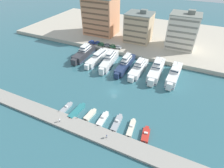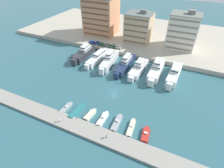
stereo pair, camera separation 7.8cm
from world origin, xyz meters
The scene contains 31 objects.
ground_plane centered at (0.00, 0.00, 0.00)m, with size 400.00×400.00×0.00m, color #336670.
quay_promenade centered at (0.00, 65.86, 1.06)m, with size 180.00×70.00×2.12m, color #BCB29E.
pier_dock centered at (0.00, -21.86, 0.42)m, with size 120.00×5.68×0.83m, color #9E998E.
yacht_charcoal_far_left centered at (-27.36, 20.89, 2.32)m, with size 5.50×21.14×8.02m.
yacht_white_left centered at (-18.44, 20.48, 1.84)m, with size 4.89×22.02×6.33m.
yacht_white_mid_left centered at (-11.25, 19.14, 2.44)m, with size 5.79×21.91×8.30m.
yacht_navy_center_left centered at (-2.69, 19.73, 2.22)m, with size 3.94×22.15×7.96m.
yacht_white_center centered at (4.33, 19.20, 1.95)m, with size 5.19×20.42×7.21m.
yacht_white_center_right centered at (12.54, 20.70, 2.42)m, with size 5.08×22.50×8.37m.
yacht_white_mid_right centered at (20.71, 20.31, 2.31)m, with size 5.05×21.16×7.41m.
motorboat_grey_far_left centered at (-11.94, -16.28, 0.37)m, with size 2.07×6.29×1.08m.
motorboat_teal_left centered at (-7.24, -16.19, 0.53)m, with size 2.63×8.51×1.07m.
motorboat_cream_mid_left centered at (-2.02, -15.74, 0.48)m, with size 2.43×6.20×0.96m.
motorboat_white_center_left centered at (2.86, -15.61, 0.49)m, with size 2.02×7.18×1.46m.
motorboat_grey_center centered at (8.01, -15.26, 0.57)m, with size 2.32×7.91×1.67m.
motorboat_cream_center_right centered at (13.03, -15.15, 0.51)m, with size 2.36×7.85×1.35m.
motorboat_red_mid_right centered at (18.03, -15.72, 0.51)m, with size 2.78×6.39×1.39m.
car_blue_far_left centered at (-29.92, 34.06, 3.10)m, with size 4.21×2.16×1.80m.
car_blue_left centered at (-26.27, 34.36, 3.10)m, with size 4.21×2.15×1.80m.
car_green_mid_left centered at (-23.37, 33.64, 3.10)m, with size 4.19×2.11×1.80m.
car_grey_center_left centered at (-19.71, 34.02, 3.10)m, with size 4.15×2.03×1.80m.
car_green_center centered at (-16.19, 34.03, 3.10)m, with size 4.21×2.16×1.80m.
car_white_center_right centered at (-12.92, 34.53, 3.10)m, with size 4.20×2.14×1.80m.
apartment_block_far_left centered at (-32.79, 52.07, 13.63)m, with size 20.22×16.13×24.92m.
apartment_block_left centered at (-6.29, 49.95, 10.54)m, with size 15.12×13.70×18.68m.
apartment_block_mid_left centered at (18.41, 51.43, 11.56)m, with size 15.67×12.80×20.73m.
pedestrian_near_edge centered at (7.58, -22.02, 1.75)m, with size 0.39×0.53×1.55m.
pedestrian_mid_deck centered at (-9.42, -22.95, 1.77)m, with size 0.22×0.61×1.57m.
bollard_west centered at (-12.72, -19.27, 1.16)m, with size 0.20×0.20×0.61m.
bollard_west_mid centered at (-5.02, -19.27, 1.16)m, with size 0.20×0.20×0.61m.
bollard_east_mid centered at (2.68, -19.27, 1.16)m, with size 0.20×0.20×0.61m.
Camera 2 is at (22.88, -51.11, 45.82)m, focal length 28.00 mm.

